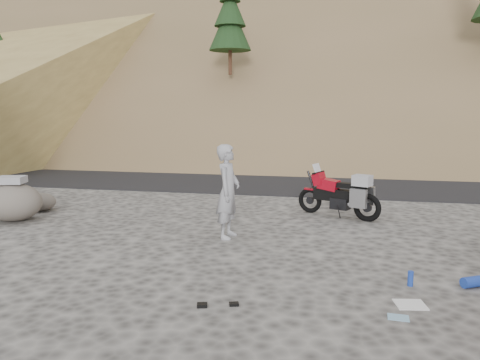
# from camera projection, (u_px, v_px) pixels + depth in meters

# --- Properties ---
(ground) EXTENTS (140.00, 140.00, 0.00)m
(ground) POSITION_uv_depth(u_px,v_px,m) (272.00, 253.00, 8.45)
(ground) COLOR #3C3A38
(ground) RESTS_ON ground
(road) EXTENTS (120.00, 7.00, 0.05)m
(road) POSITION_uv_depth(u_px,v_px,m) (306.00, 180.00, 17.16)
(road) COLOR black
(road) RESTS_ON ground
(hillside) EXTENTS (120.00, 73.00, 46.72)m
(hillside) POSITION_uv_depth(u_px,v_px,m) (330.00, 23.00, 46.36)
(hillside) COLOR brown
(hillside) RESTS_ON ground
(motorcycle) EXTENTS (1.99, 1.12, 1.27)m
(motorcycle) POSITION_uv_depth(u_px,v_px,m) (342.00, 195.00, 11.13)
(motorcycle) COLOR black
(motorcycle) RESTS_ON ground
(man) EXTENTS (0.50, 0.72, 1.89)m
(man) POSITION_uv_depth(u_px,v_px,m) (228.00, 237.00, 9.47)
(man) COLOR #9D9DA2
(man) RESTS_ON ground
(boulder) EXTENTS (1.41, 1.21, 1.06)m
(boulder) POSITION_uv_depth(u_px,v_px,m) (13.00, 201.00, 10.80)
(boulder) COLOR #5D5750
(boulder) RESTS_ON ground
(small_rock) EXTENTS (0.86, 0.79, 0.46)m
(small_rock) POSITION_uv_depth(u_px,v_px,m) (41.00, 202.00, 11.92)
(small_rock) COLOR #5D5750
(small_rock) RESTS_ON ground
(gear_white_cloth) EXTENTS (0.44, 0.41, 0.01)m
(gear_white_cloth) POSITION_uv_depth(u_px,v_px,m) (410.00, 304.00, 6.18)
(gear_white_cloth) COLOR white
(gear_white_cloth) RESTS_ON ground
(gear_blue_mat) EXTENTS (0.43, 0.33, 0.16)m
(gear_blue_mat) POSITION_uv_depth(u_px,v_px,m) (475.00, 282.00, 6.81)
(gear_blue_mat) COLOR #1B3AA2
(gear_blue_mat) RESTS_ON ground
(gear_bottle) EXTENTS (0.11, 0.11, 0.22)m
(gear_bottle) POSITION_uv_depth(u_px,v_px,m) (410.00, 279.00, 6.84)
(gear_bottle) COLOR #1B3AA2
(gear_bottle) RESTS_ON ground
(gear_glove_a) EXTENTS (0.15, 0.12, 0.04)m
(gear_glove_a) POSITION_uv_depth(u_px,v_px,m) (234.00, 304.00, 6.17)
(gear_glove_a) COLOR black
(gear_glove_a) RESTS_ON ground
(gear_glove_b) EXTENTS (0.16, 0.14, 0.05)m
(gear_glove_b) POSITION_uv_depth(u_px,v_px,m) (202.00, 305.00, 6.12)
(gear_glove_b) COLOR black
(gear_glove_b) RESTS_ON ground
(gear_blue_cloth) EXTENTS (0.27, 0.21, 0.01)m
(gear_blue_cloth) POSITION_uv_depth(u_px,v_px,m) (398.00, 317.00, 5.80)
(gear_blue_cloth) COLOR #83AFCB
(gear_blue_cloth) RESTS_ON ground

